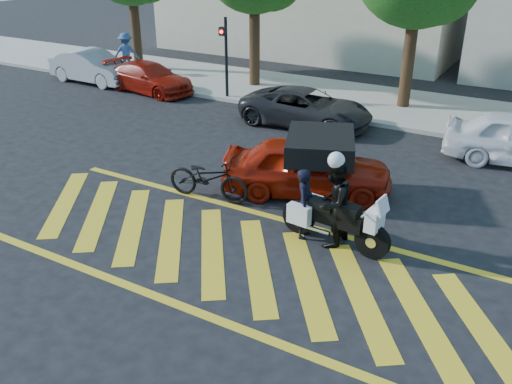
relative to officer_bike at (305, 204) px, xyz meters
The scene contains 13 objects.
ground 1.87m from the officer_bike, 119.72° to the right, with size 90.00×90.00×0.00m, color black.
sidewalk 10.58m from the officer_bike, 94.57° to the left, with size 60.00×5.00×0.15m, color #9E998E.
crosswalk 1.89m from the officer_bike, 120.84° to the right, with size 12.33×4.00×0.01m.
signal_pole 11.11m from the officer_bike, 131.61° to the left, with size 0.28×0.43×3.20m.
officer_bike is the anchor object (origin of this frame).
bicycle 2.93m from the officer_bike, behind, with size 0.76×2.17×1.14m, color black.
police_motorcycle 0.69m from the officer_bike, ahead, with size 2.52×0.85×1.11m.
officer_moto 0.67m from the officer_bike, ahead, with size 0.94×0.74×1.94m, color black.
red_convertible 2.21m from the officer_bike, 113.62° to the left, with size 1.70×4.23×1.44m, color #9A1607.
parked_far_left 16.01m from the officer_bike, 151.15° to the left, with size 1.49×4.27×1.41m, color #98999F.
parked_left 13.29m from the officer_bike, 144.45° to the left, with size 1.69×4.16×1.21m, color #941309.
parked_mid_left 7.68m from the officer_bike, 114.88° to the left, with size 2.10×4.55×1.26m, color black.
pedestrian_left 16.66m from the officer_bike, 145.07° to the left, with size 1.16×0.67×1.80m, color #33548C.
Camera 1 is at (5.11, -8.06, 6.04)m, focal length 38.00 mm.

